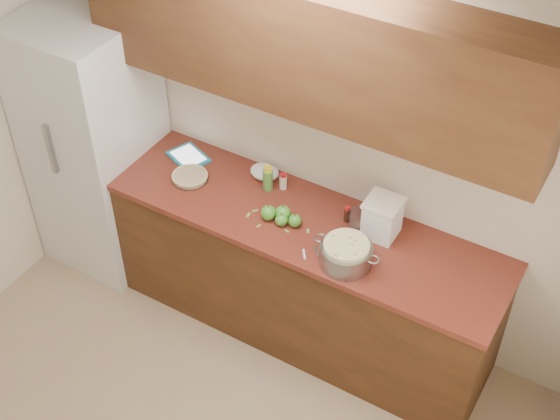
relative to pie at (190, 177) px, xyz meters
The scene contains 23 objects.
room_shell 1.64m from the pie, 64.51° to the right, with size 3.60×3.60×3.60m.
counter_run 0.84m from the pie, ahead, with size 2.64×0.68×0.92m.
upper_cabinets 1.24m from the pie, 15.00° to the left, with size 2.60×0.34×0.70m, color #523419.
fridge 0.75m from the pie, behind, with size 0.70×0.70×1.80m, color silver.
pie is the anchor object (origin of this frame).
colander 1.16m from the pie, ahead, with size 0.39×0.29×0.14m.
flour_canister 1.23m from the pie, ahead, with size 0.20×0.20×0.24m.
tablet 0.21m from the pie, 128.42° to the left, with size 0.30×0.27×0.02m.
paring_knife 0.95m from the pie, 12.42° to the right, with size 0.10×0.13×0.01m.
lemon_bottle 0.49m from the pie, 20.12° to the left, with size 0.06×0.06×0.17m.
cinnamon_shaker 0.58m from the pie, 22.28° to the left, with size 0.05×0.05×0.11m.
vanilla_bottle 1.01m from the pie, ahead, with size 0.04×0.04×0.11m.
mixing_bowl 1.12m from the pie, ahead, with size 0.20×0.20×0.07m.
paper_towel 0.46m from the pie, 33.67° to the left, with size 0.18×0.15×0.08m, color white.
apple_left 0.60m from the pie, ahead, with size 0.09×0.09×0.10m.
apple_center 0.68m from the pie, ahead, with size 0.09×0.09×0.10m.
apple_front 0.70m from the pie, ahead, with size 0.07×0.07×0.09m.
apple_extra 0.76m from the pie, ahead, with size 0.08×0.08×0.09m.
peel_a 0.49m from the pie, 11.13° to the right, with size 0.04×0.01×0.00m, color #87AC53.
peel_b 0.85m from the pie, ahead, with size 0.04×0.01×0.00m, color #87AC53.
peel_c 0.50m from the pie, ahead, with size 0.03×0.01×0.00m, color #87AC53.
peel_d 0.75m from the pie, ahead, with size 0.03×0.01×0.00m, color #87AC53.
peel_e 0.60m from the pie, 13.70° to the right, with size 0.03×0.01×0.00m, color #87AC53.
Camera 1 is at (1.66, -1.44, 3.96)m, focal length 50.00 mm.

